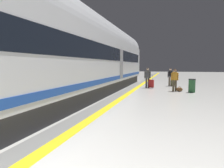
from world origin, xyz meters
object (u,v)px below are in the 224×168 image
Objects in this scene: passenger_near at (175,78)px; passenger_far at (147,76)px; suitcase_mid at (174,82)px; waste_bin at (192,86)px; passenger_mid at (170,75)px; suitcase_far at (151,84)px; duffel_bag_near at (179,89)px; high_speed_train at (49,48)px.

passenger_near is 0.97× the size of passenger_far.
waste_bin reaches higher than suitcase_mid.
passenger_mid is 2.32× the size of suitcase_mid.
suitcase_far is at bearing -123.84° from passenger_mid.
duffel_bag_near is 2.65m from suitcase_far.
duffel_bag_near is at bearing 165.95° from waste_bin.
passenger_mid is (-0.29, 3.70, 0.01)m from passenger_near.
duffel_bag_near is 0.65× the size of suitcase_mid.
duffel_bag_near is (0.32, -0.11, -0.77)m from passenger_near.
suitcase_mid is (-0.29, 3.68, 0.21)m from duffel_bag_near.
passenger_far is at bearing 148.13° from waste_bin.
suitcase_far is 3.39m from waste_bin.
high_speed_train reaches higher than suitcase_far.
passenger_near is 0.84m from duffel_bag_near.
high_speed_train is at bearing -130.96° from waste_bin.
passenger_near is at bearing 164.65° from waste_bin.
passenger_near reaches higher than suitcase_far.
waste_bin is (6.23, 7.17, -2.05)m from high_speed_train.
passenger_mid is at bearing 157.86° from suitcase_mid.
passenger_mid reaches higher than suitcase_mid.
passenger_mid reaches higher than waste_bin.
passenger_near reaches higher than passenger_mid.
waste_bin is (1.07, -3.87, 0.09)m from suitcase_mid.
suitcase_far is (3.39, 9.03, -2.14)m from high_speed_train.
duffel_bag_near is at bearing -80.86° from passenger_mid.
duffel_bag_near is at bearing -38.97° from suitcase_far.
waste_bin is (3.16, -1.96, -0.49)m from passenger_far.
suitcase_mid is 2.89m from passenger_far.
passenger_mid is at bearing 66.64° from high_speed_train.
suitcase_mid is 0.42× the size of passenger_far.
passenger_near is 1.75× the size of waste_bin.
passenger_near is at bearing 55.60° from high_speed_train.
suitcase_mid is 4.02m from waste_bin.
duffel_bag_near is at bearing -18.47° from passenger_near.
passenger_far is 1.80× the size of waste_bin.
high_speed_train is 52.01× the size of suitcase_mid.
passenger_far reaches higher than suitcase_mid.
waste_bin is at bearing -31.87° from passenger_far.
passenger_near is 3.71m from passenger_mid.
passenger_far is at bearing 71.45° from high_speed_train.
suitcase_mid is (0.32, -0.13, -0.57)m from passenger_mid.
waste_bin is (1.11, -0.30, -0.47)m from passenger_near.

